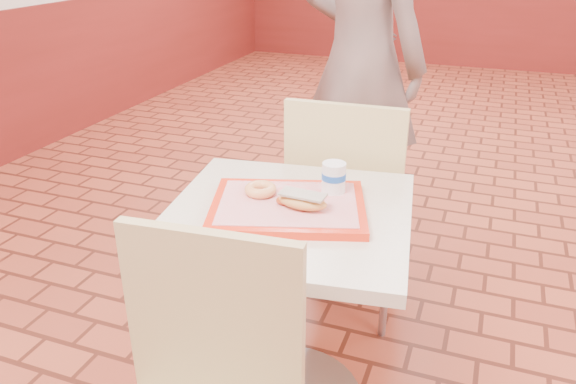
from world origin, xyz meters
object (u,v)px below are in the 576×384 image
(serving_tray, at_px, (288,207))
(paper_cup, at_px, (334,177))
(main_table, at_px, (288,281))
(ring_donut, at_px, (260,189))
(customer, at_px, (360,61))
(long_john_donut, at_px, (301,201))
(chair_main_back, at_px, (348,200))

(serving_tray, bearing_deg, paper_cup, 49.87)
(main_table, distance_m, ring_donut, 0.30)
(customer, xyz_separation_m, long_john_donut, (0.14, -1.24, -0.14))
(chair_main_back, height_order, customer, customer)
(main_table, height_order, serving_tray, serving_tray)
(main_table, xyz_separation_m, serving_tray, (0.00, 0.00, 0.25))
(main_table, relative_size, paper_cup, 8.17)
(main_table, relative_size, ring_donut, 7.75)
(chair_main_back, height_order, long_john_donut, chair_main_back)
(chair_main_back, xyz_separation_m, customer, (-0.13, 0.66, 0.40))
(customer, height_order, ring_donut, customer)
(chair_main_back, relative_size, serving_tray, 2.13)
(ring_donut, relative_size, paper_cup, 1.05)
(long_john_donut, bearing_deg, serving_tray, 157.01)
(long_john_donut, height_order, paper_cup, paper_cup)
(paper_cup, bearing_deg, long_john_donut, -110.74)
(long_john_donut, xyz_separation_m, paper_cup, (0.05, 0.14, 0.02))
(chair_main_back, relative_size, customer, 0.51)
(ring_donut, xyz_separation_m, long_john_donut, (0.14, -0.04, 0.01))
(long_john_donut, bearing_deg, paper_cup, 69.26)
(chair_main_back, xyz_separation_m, paper_cup, (0.06, -0.45, 0.29))
(serving_tray, bearing_deg, long_john_donut, -22.99)
(main_table, height_order, long_john_donut, long_john_donut)
(chair_main_back, distance_m, ring_donut, 0.62)
(main_table, distance_m, paper_cup, 0.35)
(customer, bearing_deg, ring_donut, 112.20)
(long_john_donut, bearing_deg, main_table, 157.01)
(main_table, xyz_separation_m, long_john_donut, (0.05, -0.02, 0.29))
(long_john_donut, bearing_deg, chair_main_back, 91.02)
(main_table, height_order, chair_main_back, chair_main_back)
(chair_main_back, bearing_deg, paper_cup, 95.61)
(serving_tray, height_order, long_john_donut, long_john_donut)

